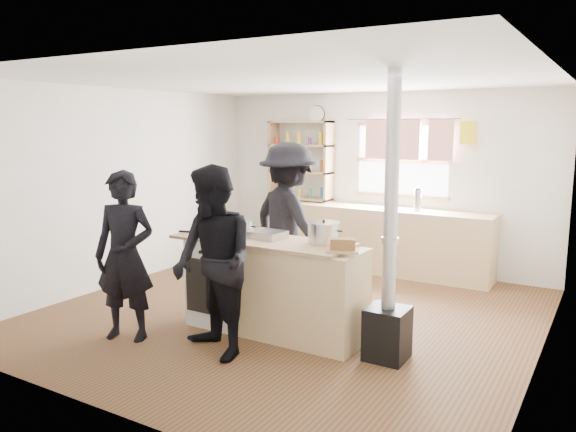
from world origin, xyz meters
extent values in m
cube|color=brown|center=(0.00, 0.00, -0.01)|extent=(5.00, 5.00, 0.01)
cube|color=tan|center=(0.00, 2.22, 0.45)|extent=(3.40, 0.55, 0.90)
cube|color=tan|center=(-1.20, 2.34, 0.94)|extent=(1.00, 0.28, 0.03)
cube|color=tan|center=(-1.20, 2.34, 1.33)|extent=(1.00, 0.28, 0.03)
cube|color=tan|center=(-1.20, 2.34, 1.74)|extent=(1.00, 0.28, 0.03)
cube|color=tan|center=(-1.20, 2.34, 2.08)|extent=(1.00, 0.28, 0.03)
cube|color=tan|center=(-1.68, 2.34, 1.50)|extent=(0.04, 0.28, 1.20)
cube|color=tan|center=(-0.72, 2.34, 1.50)|extent=(0.04, 0.28, 1.20)
cylinder|color=silver|center=(0.68, 2.22, 1.04)|extent=(0.10, 0.10, 0.29)
cube|color=white|center=(-0.45, -0.55, 0.45)|extent=(0.60, 0.60, 0.90)
cube|color=tan|center=(0.45, -0.55, 0.45)|extent=(1.20, 0.60, 0.90)
cube|color=tan|center=(0.00, -0.55, 0.92)|extent=(1.84, 0.64, 0.03)
cylinder|color=black|center=(-0.59, -0.69, 0.96)|extent=(0.31, 0.31, 0.05)
cylinder|color=#2C6020|center=(-0.59, -0.69, 0.97)|extent=(0.23, 0.23, 0.02)
cube|color=silver|center=(0.01, -0.48, 0.97)|extent=(0.38, 0.31, 0.07)
cube|color=brown|center=(0.01, -0.48, 0.99)|extent=(0.33, 0.26, 0.02)
cylinder|color=silver|center=(-0.27, -0.46, 1.00)|extent=(0.20, 0.20, 0.13)
cylinder|color=silver|center=(-0.27, -0.46, 1.07)|extent=(0.20, 0.20, 0.01)
sphere|color=black|center=(-0.27, -0.46, 1.08)|extent=(0.03, 0.03, 0.03)
cylinder|color=#B3B3B5|center=(0.62, -0.42, 1.03)|extent=(0.30, 0.30, 0.19)
cylinder|color=#B3B3B5|center=(0.62, -0.42, 1.13)|extent=(0.31, 0.31, 0.01)
sphere|color=black|center=(0.62, -0.42, 1.14)|extent=(0.03, 0.03, 0.03)
cube|color=tan|center=(0.93, -0.65, 0.94)|extent=(0.34, 0.29, 0.02)
cube|color=olive|center=(0.93, -0.65, 1.00)|extent=(0.25, 0.19, 0.10)
cube|color=black|center=(1.34, -0.59, 0.23)|extent=(0.35, 0.35, 0.46)
cylinder|color=#ADADB2|center=(1.34, -0.59, 1.48)|extent=(0.12, 0.12, 2.04)
imported|color=black|center=(-0.99, -1.41, 0.81)|extent=(0.69, 0.56, 1.63)
imported|color=black|center=(-0.01, -1.31, 0.85)|extent=(1.02, 0.93, 1.71)
imported|color=black|center=(-0.28, 0.45, 0.92)|extent=(1.36, 1.09, 1.85)
camera|label=1|loc=(3.00, -5.07, 2.04)|focal=35.00mm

